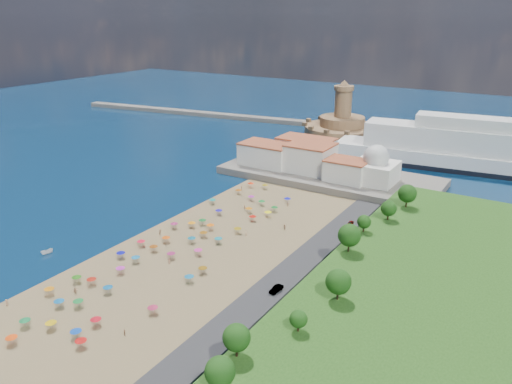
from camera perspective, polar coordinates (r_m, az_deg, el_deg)
The scene contains 13 objects.
ground at distance 156.81m, azimuth -6.12°, elevation -5.14°, with size 700.00×700.00×0.00m, color #071938.
terrace at distance 210.30m, azimuth 8.35°, elevation 1.83°, with size 90.00×36.00×3.00m, color #59544C.
jetty at distance 249.63m, azimuth 7.02°, elevation 4.73°, with size 18.00×70.00×2.40m, color #59544C.
breakwater at distance 336.76m, azimuth -4.97°, elevation 8.79°, with size 200.00×7.00×2.60m, color #59544C.
waterfront_buildings at distance 214.26m, azimuth 5.32°, elevation 4.09°, with size 57.00×29.00×11.00m.
domed_building at distance 199.57m, azimuth 13.47°, elevation 2.74°, with size 16.00×16.00×15.00m.
fortress at distance 275.07m, azimuth 9.77°, elevation 7.19°, with size 40.00×40.00×32.40m.
cruise_ship at distance 238.62m, azimuth 24.86°, elevation 4.10°, with size 132.80×34.71×28.69m.
beach_parasols at distance 147.89m, azimuth -9.42°, elevation -6.00°, with size 32.63×115.76×2.20m.
beachgoers at distance 157.15m, azimuth -5.74°, elevation -4.61°, with size 36.07×98.65×1.88m.
moored_boats at distance 146.06m, azimuth -26.72°, elevation -8.97°, with size 10.82×28.01×1.76m.
parked_cars at distance 130.61m, azimuth 3.68°, elevation -9.86°, with size 1.96×71.39×1.44m.
hillside_trees at distance 126.27m, azimuth 10.10°, elevation -6.70°, with size 13.57×106.07×7.80m.
Camera 1 is at (88.91, -110.85, 66.29)m, focal length 35.00 mm.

